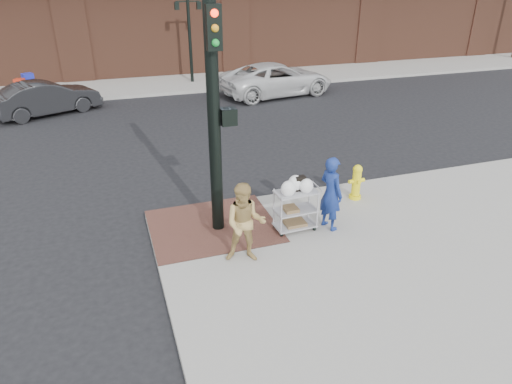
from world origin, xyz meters
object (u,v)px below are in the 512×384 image
object	(u,v)px
pedestrian_tan	(245,223)
fire_hydrant	(356,181)
woman_blue	(331,193)
minivan_white	(277,79)
lamp_post	(189,32)
traffic_signal_pole	(215,112)
utility_cart	(296,206)
sedan_dark	(46,98)

from	to	relation	value
pedestrian_tan	fire_hydrant	bearing A→B (deg)	45.73
woman_blue	minivan_white	bearing A→B (deg)	-32.97
lamp_post	pedestrian_tan	distance (m)	16.85
pedestrian_tan	woman_blue	bearing A→B (deg)	35.51
traffic_signal_pole	minivan_white	world-z (taller)	traffic_signal_pole
utility_cart	sedan_dark	bearing A→B (deg)	115.77
woman_blue	pedestrian_tan	bearing A→B (deg)	89.09
lamp_post	woman_blue	bearing A→B (deg)	-90.49
traffic_signal_pole	minivan_white	bearing A→B (deg)	63.38
utility_cart	fire_hydrant	world-z (taller)	utility_cart
sedan_dark	pedestrian_tan	bearing A→B (deg)	175.25
woman_blue	fire_hydrant	xyz separation A→B (m)	(1.31, 1.10, -0.38)
fire_hydrant	pedestrian_tan	bearing A→B (deg)	-153.48
utility_cart	lamp_post	bearing A→B (deg)	86.76
traffic_signal_pole	lamp_post	bearing A→B (deg)	80.76
sedan_dark	utility_cart	bearing A→B (deg)	-178.05
traffic_signal_pole	sedan_dark	distance (m)	12.55
lamp_post	minivan_white	distance (m)	5.25
pedestrian_tan	sedan_dark	xyz separation A→B (m)	(-4.48, 12.97, -0.29)
sedan_dark	minivan_white	world-z (taller)	minivan_white
lamp_post	woman_blue	size ratio (longest dim) A/B	2.37
traffic_signal_pole	sedan_dark	xyz separation A→B (m)	(-4.30, 11.59, -2.14)
lamp_post	utility_cart	bearing A→B (deg)	-93.24
woman_blue	utility_cart	distance (m)	0.82
utility_cart	fire_hydrant	xyz separation A→B (m)	(2.06, 0.95, -0.11)
minivan_white	fire_hydrant	distance (m)	11.52
traffic_signal_pole	fire_hydrant	distance (m)	4.28
pedestrian_tan	lamp_post	bearing A→B (deg)	101.34
lamp_post	traffic_signal_pole	distance (m)	15.43
woman_blue	fire_hydrant	world-z (taller)	woman_blue
traffic_signal_pole	sedan_dark	world-z (taller)	traffic_signal_pole
traffic_signal_pole	woman_blue	xyz separation A→B (m)	(2.34, -0.75, -1.84)
sedan_dark	fire_hydrant	world-z (taller)	sedan_dark
woman_blue	pedestrian_tan	xyz separation A→B (m)	(-2.16, -0.63, -0.02)
minivan_white	lamp_post	bearing A→B (deg)	34.17
utility_cart	pedestrian_tan	bearing A→B (deg)	-150.80
traffic_signal_pole	pedestrian_tan	bearing A→B (deg)	-82.54
utility_cart	woman_blue	bearing A→B (deg)	-11.24
sedan_dark	fire_hydrant	distance (m)	13.77
lamp_post	minivan_white	world-z (taller)	lamp_post
lamp_post	traffic_signal_pole	size ratio (longest dim) A/B	0.80
sedan_dark	minivan_white	xyz separation A→B (m)	(10.14, 0.06, 0.07)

